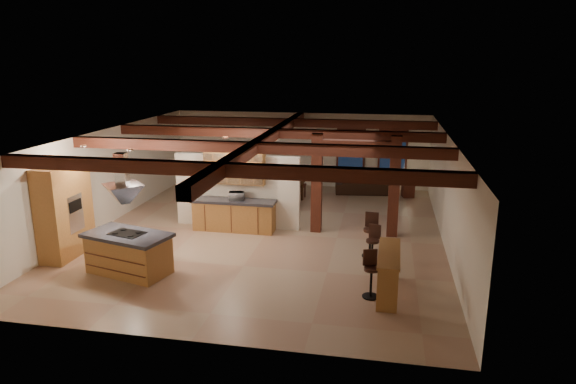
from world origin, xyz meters
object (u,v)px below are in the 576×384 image
at_px(sofa, 363,185).
at_px(bar_counter, 389,266).
at_px(dining_table, 273,192).
at_px(kitchen_island, 129,253).

height_order(sofa, bar_counter, bar_counter).
bearing_deg(sofa, dining_table, 24.55).
relative_size(kitchen_island, bar_counter, 1.19).
xyz_separation_m(kitchen_island, dining_table, (2.04, 6.69, -0.15)).
bearing_deg(kitchen_island, sofa, 59.05).
distance_m(kitchen_island, bar_counter, 6.05).
height_order(kitchen_island, sofa, kitchen_island).
xyz_separation_m(dining_table, bar_counter, (4.01, -6.71, 0.30)).
bearing_deg(bar_counter, dining_table, 120.84).
bearing_deg(kitchen_island, dining_table, 73.04).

